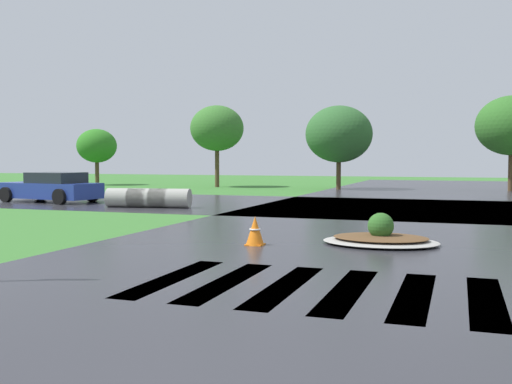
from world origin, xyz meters
The scene contains 8 objects.
asphalt_roadway centered at (0.00, 10.00, 0.00)m, with size 11.35×80.00×0.01m, color #2B2B30.
asphalt_cross_road centered at (0.00, 19.64, 0.00)m, with size 90.00×10.21×0.01m, color #2B2B30.
crosswalk_stripes centered at (0.00, 5.09, 0.00)m, with size 4.95×3.03×0.01m.
median_island centered at (0.32, 9.77, 0.14)m, with size 2.47×1.91×0.68m.
car_blue_compact centered at (-14.62, 17.89, 0.60)m, with size 4.74×2.58×1.27m.
drainage_pipe_stack centered at (-9.22, 16.69, 0.36)m, with size 3.31×1.23×0.73m.
traffic_cone centered at (-2.19, 8.75, 0.30)m, with size 0.40×0.40×0.62m.
background_treeline centered at (4.04, 32.92, 3.58)m, with size 47.32×5.86×5.76m.
Camera 1 is at (1.89, -2.97, 1.82)m, focal length 41.34 mm.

